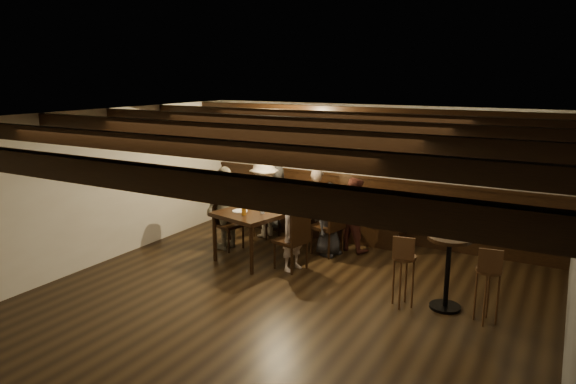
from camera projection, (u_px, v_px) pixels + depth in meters
The scene contains 27 objects.
room at pixel (326, 192), 8.19m from camera, with size 7.00×7.00×7.00m.
dining_table at pixel (277, 209), 8.48m from camera, with size 1.41×2.30×0.80m.
chair_left_near at pixel (266, 222), 9.38m from camera, with size 0.47×0.47×0.86m.
chair_left_far at pixel (229, 233), 8.73m from camera, with size 0.48×0.48×0.88m.
chair_right_near at pixel (328, 237), 8.44m from camera, with size 0.54×0.54×0.99m.
chair_right_far at pixel (292, 251), 7.79m from camera, with size 0.51×0.51×0.94m.
person_bench_left at pixel (275, 197), 9.75m from camera, with size 0.62×0.40×1.26m, color #2B2B2E.
person_bench_centre at pixel (317, 203), 9.27m from camera, with size 0.46×0.30×1.27m, color slate.
person_bench_right at pixel (353, 214), 8.57m from camera, with size 0.61×0.47×1.25m, color #4E221A.
person_left_near at pixel (264, 199), 9.31m from camera, with size 0.91×0.52×1.41m, color #B0A395.
person_left_far at pixel (227, 208), 8.66m from camera, with size 0.83×0.35×1.42m, color gray.
person_right_near at pixel (330, 219), 8.35m from camera, with size 0.59×0.39×1.21m, color #242427.
person_right_far at pixel (293, 231), 7.70m from camera, with size 0.44×0.29×1.21m, color #BDAAA0.
pint_a at pixel (293, 191), 9.14m from camera, with size 0.07×0.07×0.14m, color #BF7219.
pint_b at pixel (314, 196), 8.76m from camera, with size 0.07×0.07×0.14m, color #BF7219.
pint_c at pixel (268, 197), 8.72m from camera, with size 0.07×0.07×0.14m, color #BF7219.
pint_d at pixel (299, 202), 8.40m from camera, with size 0.07×0.07×0.14m, color silver.
pint_e at pixel (248, 204), 8.27m from camera, with size 0.07×0.07×0.14m, color #BF7219.
pint_f at pixel (262, 209), 7.93m from camera, with size 0.07×0.07×0.14m, color silver.
pint_g at pixel (244, 211), 7.84m from camera, with size 0.07×0.07×0.14m, color #BF7219.
plate_near at pixel (240, 211), 8.06m from camera, with size 0.24×0.24×0.01m, color white.
plate_far at pixel (273, 210), 8.13m from camera, with size 0.24×0.24×0.01m, color white.
condiment_caddy at pixel (275, 202), 8.42m from camera, with size 0.15×0.10×0.12m, color black.
candle at pixel (295, 201), 8.60m from camera, with size 0.05×0.05×0.05m, color beige.
high_top_table at pixel (448, 262), 6.39m from camera, with size 0.54×0.54×0.95m.
bar_stool_left at pixel (403, 280), 6.52m from camera, with size 0.31×0.33×0.97m.
bar_stool_right at pixel (487, 294), 6.08m from camera, with size 0.31×0.33×0.97m.
Camera 1 is at (3.08, -5.05, 2.90)m, focal length 32.00 mm.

